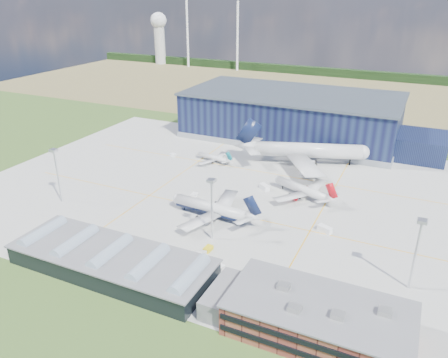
% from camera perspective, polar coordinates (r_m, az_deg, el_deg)
% --- Properties ---
extents(ground, '(600.00, 600.00, 0.00)m').
position_cam_1_polar(ground, '(183.29, -0.16, -2.68)').
color(ground, '#33501E').
rests_on(ground, ground).
extents(apron, '(220.00, 160.00, 0.08)m').
position_cam_1_polar(apron, '(191.47, 1.12, -1.47)').
color(apron, '#A9A9A4').
rests_on(apron, ground).
extents(farmland, '(600.00, 220.00, 0.01)m').
position_cam_1_polar(farmland, '(383.85, 14.27, 10.69)').
color(farmland, olive).
rests_on(farmland, ground).
extents(treeline, '(600.00, 8.00, 8.00)m').
position_cam_1_polar(treeline, '(460.51, 16.44, 13.04)').
color(treeline, black).
rests_on(treeline, ground).
extents(horizon_dressing, '(440.20, 18.00, 70.00)m').
position_cam_1_polar(horizon_dressing, '(516.53, -5.68, 18.29)').
color(horizon_dressing, white).
rests_on(horizon_dressing, ground).
extents(hangar, '(145.00, 62.00, 26.10)m').
position_cam_1_polar(hangar, '(261.92, 9.39, 7.89)').
color(hangar, '#0F1233').
rests_on(hangar, ground).
extents(ops_building, '(46.00, 23.00, 10.90)m').
position_cam_1_polar(ops_building, '(117.94, 12.19, -17.43)').
color(ops_building, maroon).
rests_on(ops_building, ground).
extents(glass_concourse, '(78.00, 23.00, 8.60)m').
position_cam_1_polar(glass_concourse, '(140.49, -13.34, -10.61)').
color(glass_concourse, black).
rests_on(glass_concourse, ground).
extents(light_mast_west, '(2.60, 2.60, 23.00)m').
position_cam_1_polar(light_mast_west, '(188.02, -21.07, 1.49)').
color(light_mast_west, silver).
rests_on(light_mast_west, ground).
extents(light_mast_center, '(2.60, 2.60, 23.00)m').
position_cam_1_polar(light_mast_center, '(148.36, -1.63, -2.71)').
color(light_mast_center, silver).
rests_on(light_mast_center, ground).
extents(light_mast_east, '(2.60, 2.60, 23.00)m').
position_cam_1_polar(light_mast_east, '(135.63, 23.97, -7.67)').
color(light_mast_east, silver).
rests_on(light_mast_east, ground).
extents(airliner_navy, '(42.37, 41.57, 12.93)m').
position_cam_1_polar(airliner_navy, '(166.67, -1.70, -3.04)').
color(airliner_navy, silver).
rests_on(airliner_navy, ground).
extents(airliner_red, '(43.29, 42.90, 10.85)m').
position_cam_1_polar(airliner_red, '(186.47, 10.16, -0.76)').
color(airliner_red, silver).
rests_on(airliner_red, ground).
extents(airliner_widebody, '(85.13, 84.20, 22.05)m').
position_cam_1_polar(airliner_widebody, '(220.87, 10.95, 4.65)').
color(airliner_widebody, silver).
rests_on(airliner_widebody, ground).
extents(airliner_regional, '(26.52, 26.12, 7.42)m').
position_cam_1_polar(airliner_regional, '(221.75, -1.45, 3.15)').
color(airliner_regional, silver).
rests_on(airliner_regional, ground).
extents(gse_tug_a, '(2.45, 3.73, 1.49)m').
position_cam_1_polar(gse_tug_a, '(148.94, -2.09, -9.10)').
color(gse_tug_a, yellow).
rests_on(gse_tug_a, ground).
extents(gse_tug_b, '(2.47, 3.15, 1.21)m').
position_cam_1_polar(gse_tug_b, '(156.75, -11.94, -7.91)').
color(gse_tug_b, yellow).
rests_on(gse_tug_b, ground).
extents(gse_van_a, '(5.86, 4.32, 2.34)m').
position_cam_1_polar(gse_van_a, '(163.32, 13.03, -6.41)').
color(gse_van_a, white).
rests_on(gse_van_a, ground).
extents(gse_cart_a, '(2.39, 3.42, 1.43)m').
position_cam_1_polar(gse_cart_a, '(185.91, -3.91, -2.10)').
color(gse_cart_a, white).
rests_on(gse_cart_a, ground).
extents(gse_van_b, '(5.71, 5.22, 2.45)m').
position_cam_1_polar(gse_van_b, '(192.32, 5.32, -1.07)').
color(gse_van_b, white).
rests_on(gse_van_b, ground).
extents(gse_cart_b, '(3.64, 2.88, 1.39)m').
position_cam_1_polar(gse_cart_b, '(231.96, -6.67, 3.14)').
color(gse_cart_b, white).
rests_on(gse_cart_b, ground).
extents(gse_van_c, '(4.89, 2.99, 2.19)m').
position_cam_1_polar(gse_van_c, '(139.54, -0.87, -11.43)').
color(gse_van_c, white).
rests_on(gse_van_c, ground).
extents(airstair, '(2.33, 4.88, 3.02)m').
position_cam_1_polar(airstair, '(143.24, -3.01, -10.23)').
color(airstair, white).
rests_on(airstair, ground).
extents(car_a, '(3.66, 2.59, 1.16)m').
position_cam_1_polar(car_a, '(133.46, 4.99, -13.66)').
color(car_a, '#99999E').
rests_on(car_a, ground).
extents(car_b, '(3.49, 1.34, 1.14)m').
position_cam_1_polar(car_b, '(156.31, -11.95, -8.02)').
color(car_b, '#99999E').
rests_on(car_b, ground).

